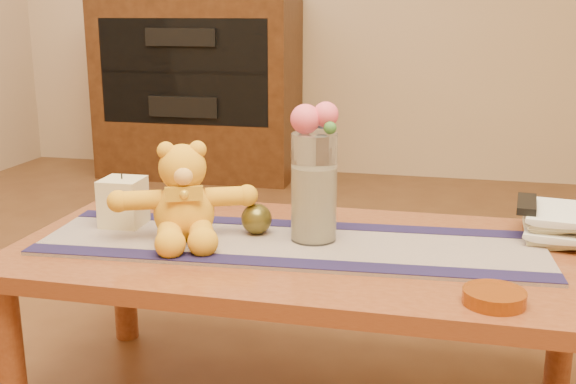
% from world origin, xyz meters
% --- Properties ---
extents(coffee_table_top, '(1.40, 0.70, 0.04)m').
position_xyz_m(coffee_table_top, '(0.00, 0.00, 0.43)').
color(coffee_table_top, '#612C17').
rests_on(coffee_table_top, floor).
extents(table_leg_fl, '(0.07, 0.07, 0.41)m').
position_xyz_m(table_leg_fl, '(-0.64, -0.29, 0.21)').
color(table_leg_fl, '#612C17').
rests_on(table_leg_fl, floor).
extents(table_leg_bl, '(0.07, 0.07, 0.41)m').
position_xyz_m(table_leg_bl, '(-0.64, 0.29, 0.21)').
color(table_leg_bl, '#612C17').
rests_on(table_leg_bl, floor).
extents(table_leg_br, '(0.07, 0.07, 0.41)m').
position_xyz_m(table_leg_br, '(0.64, 0.29, 0.21)').
color(table_leg_br, '#612C17').
rests_on(table_leg_br, floor).
extents(persian_runner, '(1.22, 0.43, 0.01)m').
position_xyz_m(persian_runner, '(-0.04, -0.01, 0.45)').
color(persian_runner, '#1C1F4E').
rests_on(persian_runner, coffee_table_top).
extents(runner_border_near, '(1.20, 0.14, 0.00)m').
position_xyz_m(runner_border_near, '(-0.03, -0.15, 0.46)').
color(runner_border_near, '#171238').
rests_on(runner_border_near, persian_runner).
extents(runner_border_far, '(1.20, 0.14, 0.00)m').
position_xyz_m(runner_border_far, '(-0.05, 0.14, 0.46)').
color(runner_border_far, '#171238').
rests_on(runner_border_far, persian_runner).
extents(teddy_bear, '(0.41, 0.38, 0.23)m').
position_xyz_m(teddy_bear, '(-0.30, -0.03, 0.57)').
color(teddy_bear, gold).
rests_on(teddy_bear, persian_runner).
extents(pillar_candle, '(0.10, 0.10, 0.12)m').
position_xyz_m(pillar_candle, '(-0.49, 0.03, 0.52)').
color(pillar_candle, beige).
rests_on(pillar_candle, persian_runner).
extents(candle_wick, '(0.00, 0.00, 0.01)m').
position_xyz_m(candle_wick, '(-0.49, 0.03, 0.59)').
color(candle_wick, black).
rests_on(candle_wick, pillar_candle).
extents(glass_vase, '(0.11, 0.11, 0.26)m').
position_xyz_m(glass_vase, '(0.01, 0.03, 0.59)').
color(glass_vase, silver).
rests_on(glass_vase, persian_runner).
extents(potpourri_fill, '(0.09, 0.09, 0.18)m').
position_xyz_m(potpourri_fill, '(0.01, 0.03, 0.55)').
color(potpourri_fill, beige).
rests_on(potpourri_fill, glass_vase).
extents(rose_left, '(0.07, 0.07, 0.07)m').
position_xyz_m(rose_left, '(-0.01, 0.02, 0.75)').
color(rose_left, '#E7516D').
rests_on(rose_left, glass_vase).
extents(rose_right, '(0.06, 0.06, 0.06)m').
position_xyz_m(rose_right, '(0.03, 0.03, 0.76)').
color(rose_right, '#E7516D').
rests_on(rose_right, glass_vase).
extents(blue_flower_back, '(0.04, 0.04, 0.04)m').
position_xyz_m(blue_flower_back, '(0.02, 0.06, 0.75)').
color(blue_flower_back, '#5571B9').
rests_on(blue_flower_back, glass_vase).
extents(blue_flower_side, '(0.04, 0.04, 0.04)m').
position_xyz_m(blue_flower_side, '(-0.02, 0.05, 0.74)').
color(blue_flower_side, '#5571B9').
rests_on(blue_flower_side, glass_vase).
extents(leaf_sprig, '(0.03, 0.03, 0.03)m').
position_xyz_m(leaf_sprig, '(0.05, 0.01, 0.74)').
color(leaf_sprig, '#33662D').
rests_on(leaf_sprig, glass_vase).
extents(bronze_ball, '(0.10, 0.10, 0.08)m').
position_xyz_m(bronze_ball, '(-0.14, 0.04, 0.50)').
color(bronze_ball, '#4C4419').
rests_on(bronze_ball, persian_runner).
extents(book_bottom, '(0.18, 0.23, 0.02)m').
position_xyz_m(book_bottom, '(0.51, 0.20, 0.46)').
color(book_bottom, beige).
rests_on(book_bottom, coffee_table_top).
extents(book_lower, '(0.20, 0.25, 0.02)m').
position_xyz_m(book_lower, '(0.52, 0.19, 0.48)').
color(book_lower, beige).
rests_on(book_lower, book_bottom).
extents(book_upper, '(0.17, 0.22, 0.02)m').
position_xyz_m(book_upper, '(0.51, 0.20, 0.50)').
color(book_upper, beige).
rests_on(book_upper, book_lower).
extents(book_top, '(0.20, 0.25, 0.02)m').
position_xyz_m(book_top, '(0.52, 0.20, 0.52)').
color(book_top, beige).
rests_on(book_top, book_upper).
extents(tv_remote, '(0.06, 0.16, 0.02)m').
position_xyz_m(tv_remote, '(0.51, 0.19, 0.54)').
color(tv_remote, black).
rests_on(tv_remote, book_top).
extents(amber_dish, '(0.14, 0.14, 0.03)m').
position_xyz_m(amber_dish, '(0.42, -0.26, 0.46)').
color(amber_dish, '#BF5914').
rests_on(amber_dish, coffee_table_top).
extents(media_cabinet, '(1.20, 0.50, 1.10)m').
position_xyz_m(media_cabinet, '(-1.20, 2.48, 0.55)').
color(media_cabinet, black).
rests_on(media_cabinet, floor).
extents(cabinet_cavity, '(1.02, 0.03, 0.61)m').
position_xyz_m(cabinet_cavity, '(-1.20, 2.25, 0.66)').
color(cabinet_cavity, black).
rests_on(cabinet_cavity, media_cabinet).
extents(cabinet_shelf, '(1.02, 0.20, 0.02)m').
position_xyz_m(cabinet_shelf, '(-1.20, 2.33, 0.66)').
color(cabinet_shelf, black).
rests_on(cabinet_shelf, media_cabinet).
extents(stereo_upper, '(0.42, 0.28, 0.10)m').
position_xyz_m(stereo_upper, '(-1.20, 2.35, 0.86)').
color(stereo_upper, black).
rests_on(stereo_upper, media_cabinet).
extents(stereo_lower, '(0.42, 0.28, 0.12)m').
position_xyz_m(stereo_lower, '(-1.20, 2.35, 0.46)').
color(stereo_lower, black).
rests_on(stereo_lower, media_cabinet).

